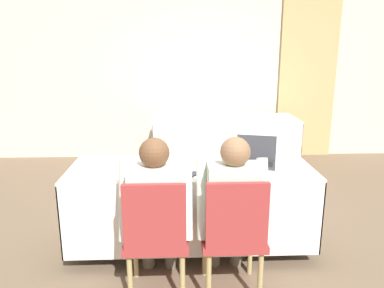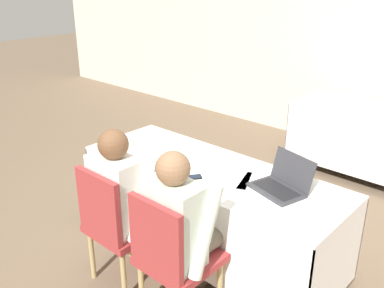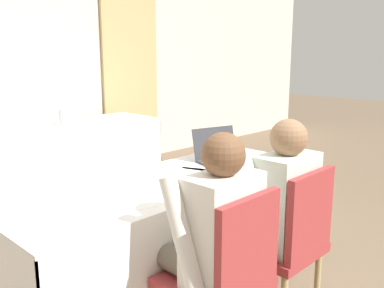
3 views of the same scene
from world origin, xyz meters
name	(u,v)px [view 3 (image 3 of 3)]	position (x,y,z in m)	size (l,w,h in m)	color
curtain_panel	(131,65)	(1.94, 2.87, 1.33)	(0.89, 0.04, 2.65)	tan
conference_table_near	(169,209)	(0.00, 0.00, 0.56)	(2.03, 0.73, 0.75)	white
conference_table_far	(66,142)	(0.57, 2.23, 0.56)	(2.03, 0.73, 0.75)	white
laptop	(222,156)	(0.55, 0.06, 0.79)	(0.40, 0.36, 0.23)	#333338
cell_phone	(193,186)	(0.01, -0.20, 0.75)	(0.13, 0.14, 0.01)	black
paper_beside_laptop	(125,202)	(-0.41, -0.12, 0.75)	(0.26, 0.33, 0.00)	white
paper_centre_table	(208,167)	(0.38, 0.03, 0.75)	(0.29, 0.35, 0.00)	white
paper_left_edge	(196,173)	(0.23, -0.01, 0.75)	(0.32, 0.36, 0.00)	white
water_bottle	(62,115)	(0.57, 2.28, 0.84)	(0.07, 0.07, 0.22)	#B7B7C1
chair_near_left	(226,274)	(-0.26, -0.67, 0.49)	(0.44, 0.44, 0.90)	tan
chair_near_right	(288,239)	(0.26, -0.67, 0.49)	(0.44, 0.44, 0.90)	tan
person_checkered_shirt	(210,236)	(-0.26, -0.57, 0.65)	(0.50, 0.52, 1.16)	#665B4C
person_white_shirt	(273,207)	(0.26, -0.57, 0.65)	(0.50, 0.52, 1.16)	#665B4C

